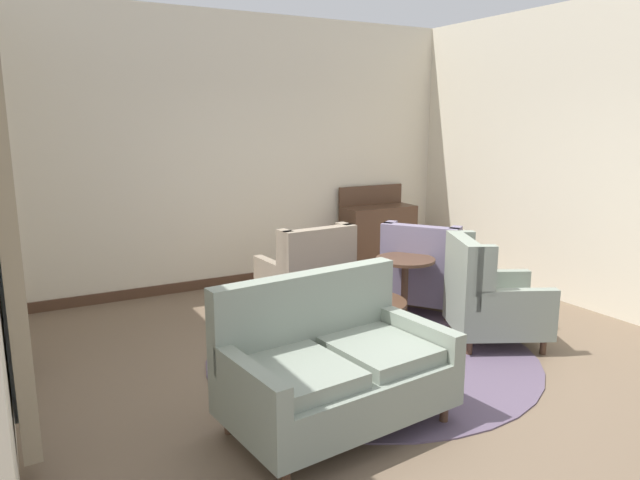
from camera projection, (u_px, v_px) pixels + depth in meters
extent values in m
plane|color=brown|center=(391.00, 368.00, 4.92)|extent=(8.66, 8.66, 0.00)
cube|color=beige|center=(248.00, 152.00, 7.23)|extent=(5.86, 0.08, 3.30)
cube|color=beige|center=(549.00, 155.00, 6.73)|extent=(0.08, 4.33, 3.30)
cube|color=#4C3323|center=(252.00, 277.00, 7.51)|extent=(5.70, 0.03, 0.12)
cylinder|color=#5B4C60|center=(371.00, 355.00, 5.17)|extent=(2.90, 2.90, 0.01)
cube|color=gray|center=(7.00, 224.00, 3.13)|extent=(0.10, 0.32, 2.68)
cube|color=gray|center=(2.00, 191.00, 4.55)|extent=(0.10, 0.32, 2.68)
cylinder|color=#4C3323|center=(364.00, 303.00, 5.28)|extent=(0.77, 0.77, 0.04)
cylinder|color=#4C3323|center=(364.00, 324.00, 5.32)|extent=(0.10, 0.10, 0.37)
cube|color=#4C3323|center=(383.00, 339.00, 5.46)|extent=(0.28, 0.07, 0.07)
cube|color=#4C3323|center=(342.00, 340.00, 5.45)|extent=(0.21, 0.27, 0.07)
cube|color=#4C3323|center=(364.00, 353.00, 5.14)|extent=(0.20, 0.27, 0.07)
cylinder|color=#384C93|center=(360.00, 300.00, 5.26)|extent=(0.09, 0.09, 0.02)
ellipsoid|color=#384C93|center=(360.00, 287.00, 5.23)|extent=(0.16, 0.16, 0.22)
cylinder|color=#384C93|center=(360.00, 270.00, 5.20)|extent=(0.08, 0.08, 0.10)
torus|color=#384C93|center=(360.00, 264.00, 5.19)|extent=(0.11, 0.11, 0.02)
cube|color=gray|center=(338.00, 387.00, 3.92)|extent=(1.57, 1.04, 0.31)
cube|color=gray|center=(307.00, 311.00, 4.13)|extent=(1.49, 0.29, 0.56)
cube|color=gray|center=(301.00, 373.00, 3.66)|extent=(0.66, 0.75, 0.10)
cube|color=gray|center=(380.00, 350.00, 4.03)|extent=(0.66, 0.75, 0.10)
cube|color=gray|center=(250.00, 381.00, 3.44)|extent=(0.19, 0.79, 0.20)
cube|color=gray|center=(419.00, 333.00, 4.21)|extent=(0.19, 0.79, 0.20)
cylinder|color=#4C3323|center=(286.00, 477.00, 3.31)|extent=(0.06, 0.06, 0.14)
cylinder|color=#4C3323|center=(444.00, 413.00, 4.03)|extent=(0.06, 0.06, 0.14)
cylinder|color=#4C3323|center=(229.00, 423.00, 3.90)|extent=(0.06, 0.06, 0.14)
cylinder|color=#4C3323|center=(376.00, 376.00, 4.61)|extent=(0.06, 0.06, 0.14)
cube|color=slate|center=(427.00, 282.00, 6.46)|extent=(1.16, 1.15, 0.31)
cube|color=slate|center=(419.00, 251.00, 6.06)|extent=(0.57, 0.74, 0.53)
cube|color=slate|center=(455.00, 247.00, 5.97)|extent=(0.22, 0.20, 0.41)
cube|color=slate|center=(390.00, 240.00, 6.28)|extent=(0.22, 0.20, 0.41)
cube|color=slate|center=(461.00, 260.00, 6.29)|extent=(0.68, 0.51, 0.24)
cube|color=slate|center=(399.00, 254.00, 6.60)|extent=(0.68, 0.51, 0.24)
cylinder|color=#4C3323|center=(462.00, 296.00, 6.67)|extent=(0.06, 0.06, 0.14)
cylinder|color=#4C3323|center=(408.00, 289.00, 6.95)|extent=(0.06, 0.06, 0.14)
cylinder|color=#4C3323|center=(447.00, 314.00, 6.06)|extent=(0.06, 0.06, 0.14)
cylinder|color=#4C3323|center=(388.00, 306.00, 6.34)|extent=(0.06, 0.06, 0.14)
cube|color=gray|center=(497.00, 314.00, 5.43)|extent=(1.07, 1.04, 0.29)
cube|color=gray|center=(463.00, 269.00, 5.33)|extent=(0.46, 0.73, 0.58)
cube|color=gray|center=(484.00, 270.00, 5.01)|extent=(0.22, 0.18, 0.44)
cube|color=gray|center=(463.00, 254.00, 5.64)|extent=(0.22, 0.18, 0.44)
cube|color=gray|center=(517.00, 300.00, 5.07)|extent=(0.69, 0.42, 0.19)
cube|color=gray|center=(492.00, 280.00, 5.70)|extent=(0.69, 0.42, 0.19)
cylinder|color=#4C3323|center=(543.00, 346.00, 5.21)|extent=(0.06, 0.06, 0.14)
cylinder|color=#4C3323|center=(519.00, 324.00, 5.78)|extent=(0.06, 0.06, 0.14)
cylinder|color=#4C3323|center=(469.00, 348.00, 5.18)|extent=(0.06, 0.06, 0.14)
cylinder|color=#4C3323|center=(452.00, 325.00, 5.75)|extent=(0.06, 0.06, 0.14)
cube|color=gray|center=(304.00, 288.00, 6.28)|extent=(0.86, 0.83, 0.28)
cube|color=gray|center=(320.00, 255.00, 5.93)|extent=(0.82, 0.19, 0.56)
cube|color=gray|center=(344.00, 243.00, 6.18)|extent=(0.11, 0.21, 0.43)
cube|color=gray|center=(285.00, 251.00, 5.80)|extent=(0.11, 0.21, 0.43)
cube|color=gray|center=(330.00, 261.00, 6.47)|extent=(0.14, 0.69, 0.19)
cube|color=gray|center=(272.00, 270.00, 6.09)|extent=(0.14, 0.69, 0.19)
cylinder|color=#4C3323|center=(315.00, 294.00, 6.76)|extent=(0.06, 0.06, 0.14)
cylinder|color=#4C3323|center=(264.00, 304.00, 6.41)|extent=(0.06, 0.06, 0.14)
cylinder|color=#4C3323|center=(346.00, 309.00, 6.24)|extent=(0.06, 0.06, 0.14)
cylinder|color=#4C3323|center=(292.00, 320.00, 5.90)|extent=(0.06, 0.06, 0.14)
cylinder|color=#4C3323|center=(405.00, 260.00, 5.81)|extent=(0.59, 0.59, 0.03)
cylinder|color=#4C3323|center=(404.00, 293.00, 5.88)|extent=(0.07, 0.07, 0.67)
cylinder|color=#4C3323|center=(403.00, 323.00, 5.94)|extent=(0.38, 0.38, 0.04)
cube|color=#4C3323|center=(378.00, 235.00, 8.05)|extent=(1.02, 0.43, 0.79)
cube|color=#4C3323|center=(371.00, 195.00, 8.11)|extent=(1.02, 0.04, 0.27)
cube|color=#4C3323|center=(356.00, 273.00, 7.78)|extent=(0.06, 0.06, 0.10)
cube|color=#4C3323|center=(411.00, 264.00, 8.22)|extent=(0.06, 0.06, 0.10)
cube|color=#4C3323|center=(343.00, 267.00, 8.07)|extent=(0.06, 0.06, 0.10)
cube|color=#4C3323|center=(397.00, 259.00, 8.50)|extent=(0.06, 0.06, 0.10)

